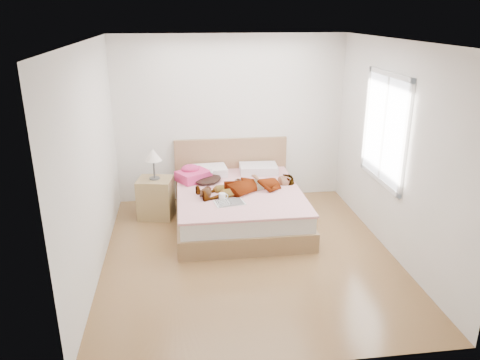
# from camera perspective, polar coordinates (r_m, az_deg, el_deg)

# --- Properties ---
(ground) EXTENTS (4.00, 4.00, 0.00)m
(ground) POSITION_cam_1_polar(r_m,az_deg,el_deg) (6.00, 1.08, -9.06)
(ground) COLOR #513119
(ground) RESTS_ON ground
(woman) EXTENTS (1.60, 0.98, 0.21)m
(woman) POSITION_cam_1_polar(r_m,az_deg,el_deg) (6.62, 1.10, -0.36)
(woman) COLOR white
(woman) RESTS_ON bed
(hair) EXTENTS (0.53, 0.60, 0.08)m
(hair) POSITION_cam_1_polar(r_m,az_deg,el_deg) (7.01, -4.07, 0.20)
(hair) COLOR black
(hair) RESTS_ON bed
(phone) EXTENTS (0.07, 0.09, 0.05)m
(phone) POSITION_cam_1_polar(r_m,az_deg,el_deg) (6.92, -3.49, 1.10)
(phone) COLOR silver
(phone) RESTS_ON bed
(room_shell) EXTENTS (4.00, 4.00, 4.00)m
(room_shell) POSITION_cam_1_polar(r_m,az_deg,el_deg) (6.22, 17.22, 5.96)
(room_shell) COLOR white
(room_shell) RESTS_ON ground
(bed) EXTENTS (1.80, 2.08, 1.00)m
(bed) POSITION_cam_1_polar(r_m,az_deg,el_deg) (6.80, -0.20, -2.84)
(bed) COLOR brown
(bed) RESTS_ON ground
(towel) EXTENTS (0.58, 0.55, 0.24)m
(towel) POSITION_cam_1_polar(r_m,az_deg,el_deg) (7.03, -5.79, 0.71)
(towel) COLOR #EA3F67
(towel) RESTS_ON bed
(magazine) EXTENTS (0.43, 0.32, 0.02)m
(magazine) POSITION_cam_1_polar(r_m,az_deg,el_deg) (6.19, -1.29, -2.76)
(magazine) COLOR white
(magazine) RESTS_ON bed
(coffee_mug) EXTENTS (0.14, 0.11, 0.10)m
(coffee_mug) POSITION_cam_1_polar(r_m,az_deg,el_deg) (6.27, -2.15, -2.06)
(coffee_mug) COLOR white
(coffee_mug) RESTS_ON bed
(plush_toy) EXTENTS (0.21, 0.26, 0.13)m
(plush_toy) POSITION_cam_1_polar(r_m,az_deg,el_deg) (6.39, -4.15, -1.50)
(plush_toy) COLOR black
(plush_toy) RESTS_ON bed
(nightstand) EXTENTS (0.56, 0.52, 1.05)m
(nightstand) POSITION_cam_1_polar(r_m,az_deg,el_deg) (7.02, -10.24, -1.78)
(nightstand) COLOR olive
(nightstand) RESTS_ON ground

